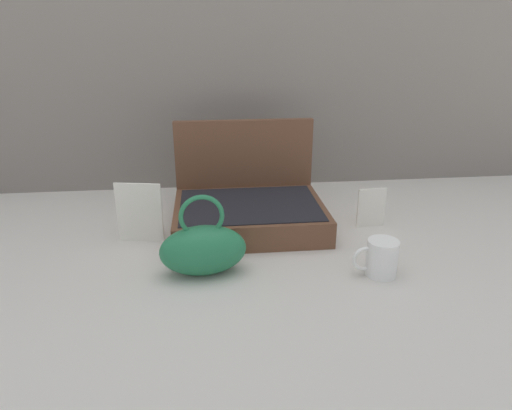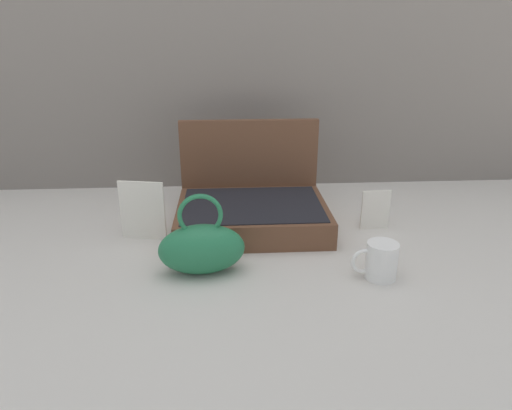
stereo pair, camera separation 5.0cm
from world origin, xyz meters
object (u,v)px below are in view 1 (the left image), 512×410
coffee_mug (381,258)px  poster_card_right (371,208)px  open_suitcase (248,204)px  info_card_left (139,213)px  teal_pouch_handbag (203,249)px

coffee_mug → poster_card_right: bearing=75.4°
coffee_mug → poster_card_right: poster_card_right is taller
open_suitcase → info_card_left: 0.32m
teal_pouch_handbag → coffee_mug: teal_pouch_handbag is taller
teal_pouch_handbag → coffee_mug: 0.42m
coffee_mug → info_card_left: 0.64m
coffee_mug → info_card_left: bearing=156.9°
open_suitcase → coffee_mug: (0.29, -0.34, -0.02)m
teal_pouch_handbag → poster_card_right: bearing=24.8°
info_card_left → teal_pouch_handbag: bearing=-38.3°
coffee_mug → info_card_left: size_ratio=0.66×
info_card_left → poster_card_right: (0.66, 0.03, -0.02)m
teal_pouch_handbag → coffee_mug: (0.42, -0.05, -0.02)m
info_card_left → poster_card_right: size_ratio=1.42×
teal_pouch_handbag → open_suitcase: bearing=64.8°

